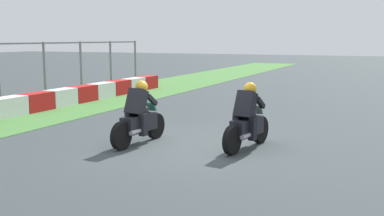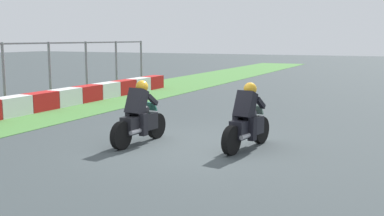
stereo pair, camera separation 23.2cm
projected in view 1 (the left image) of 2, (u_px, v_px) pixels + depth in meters
name	position (u px, v px, depth m)	size (l,w,h in m)	color
ground_plane	(192.00, 146.00, 10.96)	(120.00, 120.00, 0.00)	#394143
rider_lane_a	(247.00, 122.00, 10.61)	(2.03, 0.61, 1.51)	black
rider_lane_b	(139.00, 118.00, 11.07)	(2.04, 0.56, 1.51)	black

